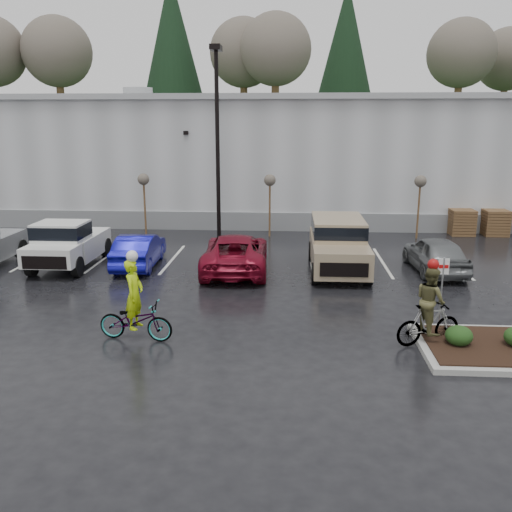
# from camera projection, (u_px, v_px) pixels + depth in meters

# --- Properties ---
(ground) EXTENTS (120.00, 120.00, 0.00)m
(ground) POSITION_uv_depth(u_px,v_px,m) (304.00, 332.00, 15.40)
(ground) COLOR black
(ground) RESTS_ON ground
(warehouse) EXTENTS (60.50, 15.50, 7.20)m
(warehouse) POSITION_uv_depth(u_px,v_px,m) (298.00, 154.00, 35.79)
(warehouse) COLOR #A5A8AA
(warehouse) RESTS_ON ground
(wooded_ridge) EXTENTS (80.00, 25.00, 6.00)m
(wooded_ridge) POSITION_uv_depth(u_px,v_px,m) (296.00, 147.00, 58.21)
(wooded_ridge) COLOR #1B3817
(wooded_ridge) RESTS_ON ground
(lamppost) EXTENTS (0.50, 1.00, 9.22)m
(lamppost) POSITION_uv_depth(u_px,v_px,m) (217.00, 124.00, 25.87)
(lamppost) COLOR black
(lamppost) RESTS_ON ground
(sapling_west) EXTENTS (0.60, 0.60, 3.20)m
(sapling_west) POSITION_uv_depth(u_px,v_px,m) (144.00, 183.00, 27.81)
(sapling_west) COLOR brown
(sapling_west) RESTS_ON ground
(sapling_mid) EXTENTS (0.60, 0.60, 3.20)m
(sapling_mid) POSITION_uv_depth(u_px,v_px,m) (270.00, 184.00, 27.40)
(sapling_mid) COLOR brown
(sapling_mid) RESTS_ON ground
(sapling_east) EXTENTS (0.60, 0.60, 3.20)m
(sapling_east) POSITION_uv_depth(u_px,v_px,m) (420.00, 185.00, 26.94)
(sapling_east) COLOR brown
(sapling_east) RESTS_ON ground
(pallet_stack_a) EXTENTS (1.20, 1.20, 1.35)m
(pallet_stack_a) POSITION_uv_depth(u_px,v_px,m) (462.00, 222.00, 28.25)
(pallet_stack_a) COLOR brown
(pallet_stack_a) RESTS_ON ground
(pallet_stack_b) EXTENTS (1.20, 1.20, 1.35)m
(pallet_stack_b) POSITION_uv_depth(u_px,v_px,m) (495.00, 223.00, 28.14)
(pallet_stack_b) COLOR brown
(pallet_stack_b) RESTS_ON ground
(shrub_a) EXTENTS (0.70, 0.70, 0.52)m
(shrub_a) POSITION_uv_depth(u_px,v_px,m) (459.00, 336.00, 14.08)
(shrub_a) COLOR black
(shrub_a) RESTS_ON curb_island
(fire_lane_sign) EXTENTS (0.30, 0.05, 2.20)m
(fire_lane_sign) POSITION_uv_depth(u_px,v_px,m) (442.00, 285.00, 15.01)
(fire_lane_sign) COLOR gray
(fire_lane_sign) RESTS_ON ground
(pickup_white) EXTENTS (2.10, 5.20, 1.96)m
(pickup_white) POSITION_uv_depth(u_px,v_px,m) (71.00, 241.00, 22.39)
(pickup_white) COLOR silver
(pickup_white) RESTS_ON ground
(car_blue) EXTENTS (1.62, 4.20, 1.37)m
(car_blue) POSITION_uv_depth(u_px,v_px,m) (139.00, 250.00, 22.15)
(car_blue) COLOR #0C0C87
(car_blue) RESTS_ON ground
(car_red) EXTENTS (2.66, 5.41, 1.48)m
(car_red) POSITION_uv_depth(u_px,v_px,m) (236.00, 253.00, 21.52)
(car_red) COLOR maroon
(car_red) RESTS_ON ground
(suv_tan) EXTENTS (2.20, 5.10, 2.06)m
(suv_tan) POSITION_uv_depth(u_px,v_px,m) (338.00, 246.00, 21.37)
(suv_tan) COLOR #9A8768
(suv_tan) RESTS_ON ground
(car_grey) EXTENTS (2.00, 4.35, 1.45)m
(car_grey) POSITION_uv_depth(u_px,v_px,m) (435.00, 254.00, 21.36)
(car_grey) COLOR slate
(car_grey) RESTS_ON ground
(cyclist_hivis) EXTENTS (2.15, 0.97, 2.52)m
(cyclist_hivis) POSITION_uv_depth(u_px,v_px,m) (135.00, 313.00, 14.70)
(cyclist_hivis) COLOR #3F3F44
(cyclist_hivis) RESTS_ON ground
(cyclist_olive) EXTENTS (1.90, 1.13, 2.37)m
(cyclist_olive) POSITION_uv_depth(u_px,v_px,m) (429.00, 314.00, 14.37)
(cyclist_olive) COLOR #3F3F44
(cyclist_olive) RESTS_ON ground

